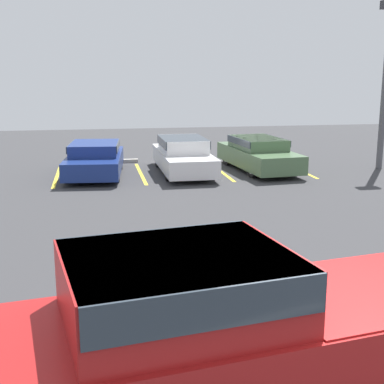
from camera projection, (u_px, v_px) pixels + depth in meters
stall_stripe_a at (57, 176)px, 18.89m from camera, size 0.12×4.25×0.01m
stall_stripe_b at (141, 173)px, 19.41m from camera, size 0.12×4.25×0.01m
stall_stripe_c at (220, 171)px, 19.93m from camera, size 0.12×4.25×0.01m
stall_stripe_d at (295, 168)px, 20.46m from camera, size 0.12×4.25×0.01m
pickup_truck at (208, 336)px, 5.53m from camera, size 6.44×2.90×1.85m
parked_sedan_a at (95, 158)px, 18.91m from camera, size 2.23×4.42×1.17m
parked_sedan_b at (183, 154)px, 19.43m from camera, size 1.72×4.72×1.28m
parked_sedan_c at (258, 153)px, 19.97m from camera, size 2.13×4.76×1.22m
wheel_stop_curb at (114, 161)px, 21.65m from camera, size 1.90×0.20×0.14m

